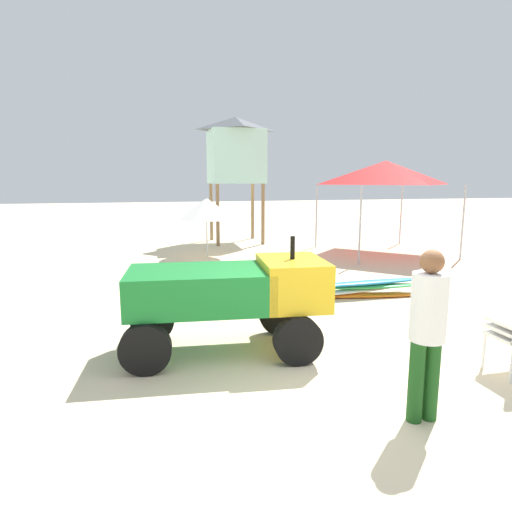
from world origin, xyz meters
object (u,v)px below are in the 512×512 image
object	(u,v)px
surfboard_pile	(366,289)
popup_canopy	(386,173)
beach_umbrella_mid	(206,209)
utility_cart	(231,293)
lifeguard_tower	(236,150)
lifeguard_near_left	(428,325)

from	to	relation	value
surfboard_pile	popup_canopy	distance (m)	5.83
surfboard_pile	beach_umbrella_mid	bearing A→B (deg)	115.56
utility_cart	surfboard_pile	bearing A→B (deg)	34.16
utility_cart	lifeguard_tower	size ratio (longest dim) A/B	0.61
popup_canopy	utility_cart	bearing A→B (deg)	-131.86
lifeguard_tower	surfboard_pile	bearing A→B (deg)	-82.82
beach_umbrella_mid	utility_cart	bearing A→B (deg)	-94.82
lifeguard_tower	utility_cart	bearing A→B (deg)	-101.46
utility_cart	lifeguard_tower	distance (m)	10.41
lifeguard_near_left	popup_canopy	xyz separation A→B (m)	(4.46, 8.65, 1.49)
beach_umbrella_mid	lifeguard_near_left	bearing A→B (deg)	-84.83
utility_cart	popup_canopy	distance (m)	8.97
lifeguard_near_left	beach_umbrella_mid	xyz separation A→B (m)	(-0.83, 9.15, 0.48)
utility_cart	lifeguard_near_left	world-z (taller)	lifeguard_near_left
popup_canopy	lifeguard_near_left	bearing A→B (deg)	-117.29
popup_canopy	beach_umbrella_mid	bearing A→B (deg)	174.58
utility_cart	popup_canopy	world-z (taller)	popup_canopy
lifeguard_tower	beach_umbrella_mid	world-z (taller)	lifeguard_tower
lifeguard_near_left	beach_umbrella_mid	size ratio (longest dim) A/B	0.95
surfboard_pile	lifeguard_near_left	size ratio (longest dim) A/B	1.55
surfboard_pile	lifeguard_tower	bearing A→B (deg)	97.18
utility_cart	lifeguard_tower	world-z (taller)	lifeguard_tower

